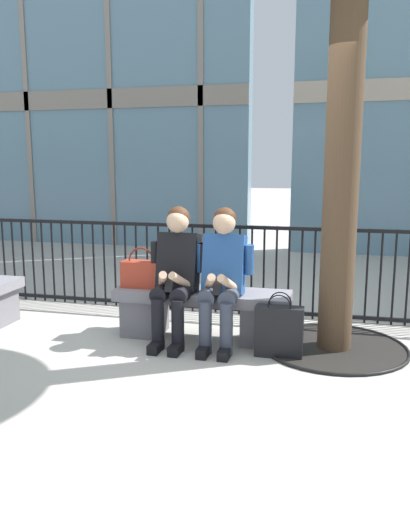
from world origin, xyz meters
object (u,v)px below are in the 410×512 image
Objects in this scene: stone_bench at (202,309)px; seated_person_companion at (222,273)px; seated_person_with_phone at (176,270)px; handbag_on_bench at (142,273)px; shopping_bag at (279,331)px.

stone_bench is 0.45m from seated_person_companion.
seated_person_with_phone is 0.39m from handbag_on_bench.
seated_person_companion reaches higher than shopping_bag.
seated_person_with_phone is (-0.21, -0.13, 0.38)m from stone_bench.
seated_person_with_phone and seated_person_companion have the same top height.
stone_bench is 4.26× the size of handbag_on_bench.
shopping_bag is at bearing -22.11° from stone_bench.
stone_bench is 1.32× the size of seated_person_companion.
handbag_on_bench is 0.69× the size of shopping_bag.
handbag_on_bench is 1.39m from shopping_bag.
handbag_on_bench is at bearing 162.18° from seated_person_with_phone.
seated_person_with_phone reaches higher than shopping_bag.
seated_person_with_phone is at bearing -148.60° from stone_bench.
seated_person_companion is 0.69m from shopping_bag.
handbag_on_bench reaches higher than stone_bench.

